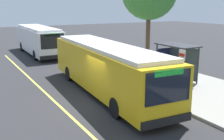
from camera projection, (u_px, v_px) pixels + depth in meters
ground_plane at (102, 102)px, 14.90m from camera, size 120.00×120.00×0.00m
sidewalk_curb at (184, 86)px, 17.77m from camera, size 44.00×6.40×0.15m
lane_stripe_center at (64, 110)px, 13.84m from camera, size 36.00×0.14×0.01m
transit_bus_main at (106, 67)px, 16.25m from camera, size 12.29×3.36×2.95m
transit_bus_second at (38, 39)px, 29.55m from camera, size 10.91×2.79×2.95m
bus_shelter at (177, 54)px, 18.55m from camera, size 2.90×1.60×2.48m
waiting_bench at (175, 73)px, 18.93m from camera, size 1.60×0.48×0.95m
route_sign_post at (181, 68)px, 14.33m from camera, size 0.44×0.08×2.80m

